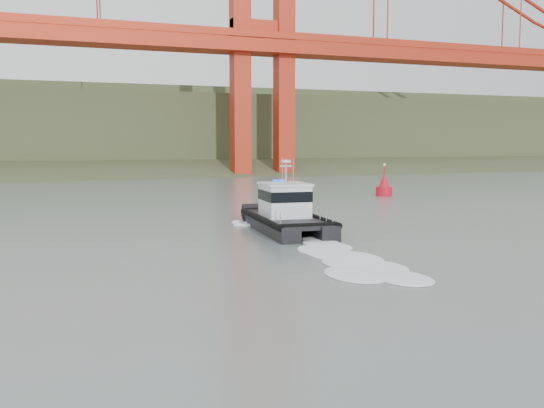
# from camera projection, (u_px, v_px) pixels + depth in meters

# --- Properties ---
(ground) EXTENTS (400.00, 400.00, 0.00)m
(ground) POSITION_uv_depth(u_px,v_px,m) (355.00, 268.00, 28.37)
(ground) COLOR slate
(ground) RESTS_ON ground
(headlands) EXTENTS (500.00, 105.36, 27.12)m
(headlands) POSITION_uv_depth(u_px,v_px,m) (105.00, 137.00, 144.67)
(headlands) COLOR #42502E
(headlands) RESTS_ON ground
(patrol_boat) EXTENTS (4.45, 10.30, 4.87)m
(patrol_boat) POSITION_uv_depth(u_px,v_px,m) (286.00, 213.00, 39.99)
(patrol_boat) COLOR black
(patrol_boat) RESTS_ON ground
(nav_buoy) EXTENTS (1.81, 1.81, 3.77)m
(nav_buoy) POSITION_uv_depth(u_px,v_px,m) (384.00, 187.00, 66.12)
(nav_buoy) COLOR red
(nav_buoy) RESTS_ON ground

